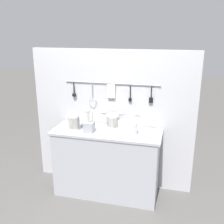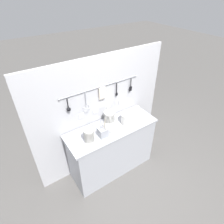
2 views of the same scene
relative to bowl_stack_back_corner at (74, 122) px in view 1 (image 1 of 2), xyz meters
The scene contains 14 objects.
ground_plane 1.06m from the bowl_stack_back_corner, ahead, with size 20.00×20.00×0.00m, color #514F4C.
counter 0.67m from the bowl_stack_back_corner, ahead, with size 1.36×0.50×0.88m.
back_wall 0.53m from the bowl_stack_back_corner, 40.92° to the left, with size 2.16×0.11×1.86m.
bowl_stack_back_corner is the anchor object (origin of this frame).
bowl_stack_short_front 0.49m from the bowl_stack_back_corner, 23.81° to the left, with size 0.16×0.16×0.18m.
plate_stack 0.67m from the bowl_stack_back_corner, ahead, with size 0.23×0.23×0.16m.
steel_mixing_bowl 0.20m from the bowl_stack_back_corner, 60.50° to the left, with size 0.12×0.12×0.04m.
cutlery_caddy 0.20m from the bowl_stack_back_corner, ahead, with size 0.12×0.12×0.28m.
cup_front_right 0.86m from the bowl_stack_back_corner, 12.69° to the left, with size 0.05×0.05×0.04m.
cup_edge_far 0.33m from the bowl_stack_back_corner, 49.70° to the left, with size 0.05×0.05×0.04m.
cup_back_left 1.05m from the bowl_stack_back_corner, 12.15° to the left, with size 0.05×0.05×0.04m.
cup_front_left 0.84m from the bowl_stack_back_corner, ahead, with size 0.05×0.05×0.04m.
cup_beside_plates 0.26m from the bowl_stack_back_corner, 148.68° to the right, with size 0.05×0.05×0.04m.
cup_centre 0.34m from the bowl_stack_back_corner, ahead, with size 0.05×0.05×0.04m.
Camera 1 is at (0.81, -2.92, 2.08)m, focal length 42.00 mm.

